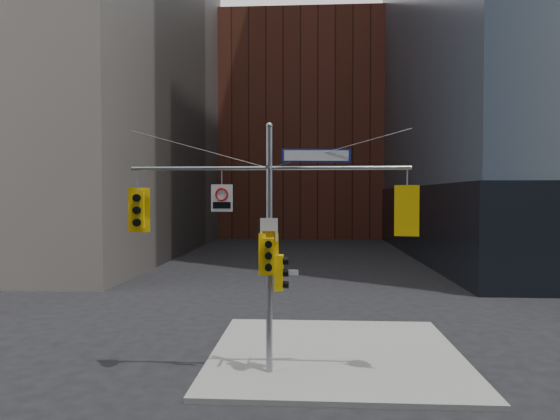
# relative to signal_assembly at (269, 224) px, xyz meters

# --- Properties ---
(ground) EXTENTS (160.00, 160.00, 0.00)m
(ground) POSITION_rel_signal_assembly_xyz_m (0.00, -1.99, -4.42)
(ground) COLOR black
(ground) RESTS_ON ground
(sidewalk_corner) EXTENTS (8.00, 8.00, 0.15)m
(sidewalk_corner) POSITION_rel_signal_assembly_xyz_m (2.00, 2.01, -4.34)
(sidewalk_corner) COLOR gray
(sidewalk_corner) RESTS_ON ground
(brick_midrise) EXTENTS (26.00, 20.00, 28.00)m
(brick_midrise) POSITION_rel_signal_assembly_xyz_m (0.00, 56.01, 9.58)
(brick_midrise) COLOR brown
(brick_midrise) RESTS_ON ground
(signal_assembly) EXTENTS (8.00, 0.80, 7.30)m
(signal_assembly) POSITION_rel_signal_assembly_xyz_m (0.00, 0.00, 0.00)
(signal_assembly) COLOR gray
(signal_assembly) RESTS_ON ground
(traffic_light_west_arm) EXTENTS (0.62, 0.55, 1.31)m
(traffic_light_west_arm) POSITION_rel_signal_assembly_xyz_m (-3.82, 0.01, 0.38)
(traffic_light_west_arm) COLOR yellow
(traffic_light_west_arm) RESTS_ON ground
(traffic_light_east_arm) EXTENTS (0.67, 0.61, 1.42)m
(traffic_light_east_arm) POSITION_rel_signal_assembly_xyz_m (3.88, 0.00, 0.38)
(traffic_light_east_arm) COLOR yellow
(traffic_light_east_arm) RESTS_ON ground
(traffic_light_pole_side) EXTENTS (0.41, 0.35, 1.02)m
(traffic_light_pole_side) POSITION_rel_signal_assembly_xyz_m (0.32, 0.00, -1.40)
(traffic_light_pole_side) COLOR yellow
(traffic_light_pole_side) RESTS_ON ground
(traffic_light_pole_front) EXTENTS (0.57, 0.47, 1.19)m
(traffic_light_pole_front) POSITION_rel_signal_assembly_xyz_m (-0.00, -0.27, -0.87)
(traffic_light_pole_front) COLOR yellow
(traffic_light_pole_front) RESTS_ON ground
(street_sign_blade) EXTENTS (1.94, 0.26, 0.38)m
(street_sign_blade) POSITION_rel_signal_assembly_xyz_m (1.34, 0.00, 1.93)
(street_sign_blade) COLOR #10269A
(street_sign_blade) RESTS_ON ground
(regulatory_sign_arm) EXTENTS (0.62, 0.09, 0.78)m
(regulatory_sign_arm) POSITION_rel_signal_assembly_xyz_m (-1.36, -0.02, 0.76)
(regulatory_sign_arm) COLOR silver
(regulatory_sign_arm) RESTS_ON ground
(regulatory_sign_pole) EXTENTS (0.50, 0.06, 0.66)m
(regulatory_sign_pole) POSITION_rel_signal_assembly_xyz_m (0.00, -0.12, -0.18)
(regulatory_sign_pole) COLOR silver
(regulatory_sign_pole) RESTS_ON ground
(street_blade_ew) EXTENTS (0.77, 0.10, 0.15)m
(street_blade_ew) POSITION_rel_signal_assembly_xyz_m (0.45, 0.01, -1.39)
(street_blade_ew) COLOR silver
(street_blade_ew) RESTS_ON ground
(street_blade_ns) EXTENTS (0.03, 0.71, 0.14)m
(street_blade_ns) POSITION_rel_signal_assembly_xyz_m (0.00, 0.46, -1.61)
(street_blade_ns) COLOR #145926
(street_blade_ns) RESTS_ON ground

